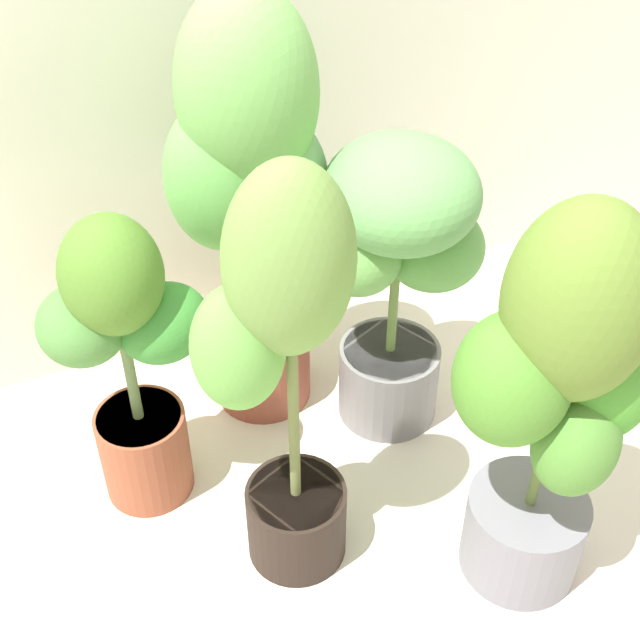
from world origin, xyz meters
The scene contains 6 objects.
ground_plane centered at (0.00, 0.00, 0.00)m, with size 8.00×8.00×0.00m, color silver.
potted_plant_back_right centered at (0.31, 0.38, 0.45)m, with size 0.42×0.33×0.72m.
potted_plant_front_right centered at (0.34, -0.12, 0.48)m, with size 0.42×0.35×0.85m.
potted_plant_back_center centered at (0.06, 0.57, 0.61)m, with size 0.40×0.35×1.00m.
potted_plant_back_left centered at (-0.28, 0.40, 0.39)m, with size 0.34×0.24×0.69m.
potted_plant_center centered at (-0.07, 0.11, 0.52)m, with size 0.28×0.20×0.90m.
Camera 1 is at (-0.46, -0.88, 1.48)m, focal length 47.76 mm.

